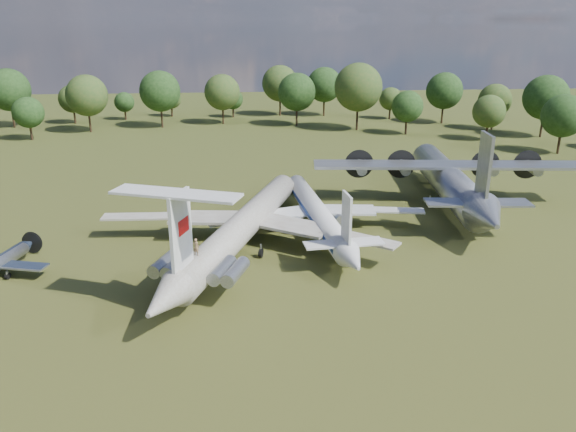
{
  "coord_description": "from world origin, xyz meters",
  "views": [
    {
      "loc": [
        2.83,
        -62.89,
        25.68
      ],
      "look_at": [
        8.09,
        -4.32,
        5.0
      ],
      "focal_mm": 35.0,
      "sensor_mm": 36.0,
      "label": 1
    }
  ],
  "objects_px": {
    "tu104_jet": "(317,217)",
    "person_on_il62": "(196,247)",
    "an12_transport": "(448,185)",
    "il62_airliner": "(243,231)"
  },
  "relations": [
    {
      "from": "an12_transport",
      "to": "person_on_il62",
      "type": "distance_m",
      "value": 43.74
    },
    {
      "from": "il62_airliner",
      "to": "tu104_jet",
      "type": "xyz_separation_m",
      "value": [
        9.46,
        5.26,
        -0.43
      ]
    },
    {
      "from": "an12_transport",
      "to": "person_on_il62",
      "type": "bearing_deg",
      "value": -136.16
    },
    {
      "from": "il62_airliner",
      "to": "person_on_il62",
      "type": "xyz_separation_m",
      "value": [
        -4.53,
        -12.1,
        3.15
      ]
    },
    {
      "from": "an12_transport",
      "to": "person_on_il62",
      "type": "relative_size",
      "value": 25.77
    },
    {
      "from": "person_on_il62",
      "to": "il62_airliner",
      "type": "bearing_deg",
      "value": -83.5
    },
    {
      "from": "tu104_jet",
      "to": "person_on_il62",
      "type": "xyz_separation_m",
      "value": [
        -13.98,
        -17.36,
        3.58
      ]
    },
    {
      "from": "tu104_jet",
      "to": "person_on_il62",
      "type": "relative_size",
      "value": 22.16
    },
    {
      "from": "il62_airliner",
      "to": "tu104_jet",
      "type": "relative_size",
      "value": 1.25
    },
    {
      "from": "an12_transport",
      "to": "person_on_il62",
      "type": "height_order",
      "value": "person_on_il62"
    }
  ]
}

